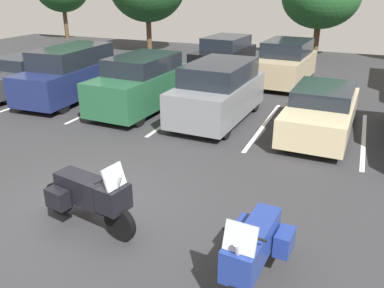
# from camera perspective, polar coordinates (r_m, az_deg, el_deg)

# --- Properties ---
(ground) EXTENTS (44.00, 44.00, 0.10)m
(ground) POSITION_cam_1_polar(r_m,az_deg,el_deg) (8.59, -14.22, -8.96)
(ground) COLOR #2D2D30
(motorcycle_touring) EXTENTS (2.28, 1.00, 1.44)m
(motorcycle_touring) POSITION_cam_1_polar(r_m,az_deg,el_deg) (7.58, -14.52, -7.11)
(motorcycle_touring) COLOR black
(motorcycle_touring) RESTS_ON ground
(motorcycle_second) EXTENTS (0.93, 2.21, 1.46)m
(motorcycle_second) POSITION_cam_1_polar(r_m,az_deg,el_deg) (6.10, 8.94, -14.55)
(motorcycle_second) COLOR black
(motorcycle_second) RESTS_ON ground
(parking_stripes) EXTENTS (27.09, 4.80, 0.01)m
(parking_stripes) POSITION_cam_1_polar(r_m,az_deg,el_deg) (14.58, -7.20, 5.01)
(parking_stripes) COLOR silver
(parking_stripes) RESTS_ON ground
(car_charcoal) EXTENTS (1.97, 4.36, 1.46)m
(car_charcoal) POSITION_cam_1_polar(r_m,az_deg,el_deg) (18.05, -23.28, 9.09)
(car_charcoal) COLOR #38383D
(car_charcoal) RESTS_ON ground
(car_navy) EXTENTS (2.01, 4.88, 1.99)m
(car_navy) POSITION_cam_1_polar(r_m,az_deg,el_deg) (16.27, -17.03, 9.66)
(car_navy) COLOR navy
(car_navy) RESTS_ON ground
(car_green) EXTENTS (2.05, 4.43, 1.92)m
(car_green) POSITION_cam_1_polar(r_m,az_deg,el_deg) (14.23, -7.32, 8.56)
(car_green) COLOR #235638
(car_green) RESTS_ON ground
(car_grey) EXTENTS (2.07, 4.39, 1.92)m
(car_grey) POSITION_cam_1_polar(r_m,az_deg,el_deg) (13.09, 3.79, 7.49)
(car_grey) COLOR slate
(car_grey) RESTS_ON ground
(car_champagne) EXTENTS (1.94, 4.51, 1.43)m
(car_champagne) POSITION_cam_1_polar(r_m,az_deg,el_deg) (12.53, 18.11, 4.54)
(car_champagne) COLOR #C1B289
(car_champagne) RESTS_ON ground
(car_far_black) EXTENTS (2.10, 4.33, 1.88)m
(car_far_black) POSITION_cam_1_polar(r_m,az_deg,el_deg) (19.53, 4.65, 12.34)
(car_far_black) COLOR black
(car_far_black) RESTS_ON ground
(car_far_tan) EXTENTS (2.20, 4.45, 1.91)m
(car_far_tan) POSITION_cam_1_polar(r_m,az_deg,el_deg) (18.47, 13.29, 11.28)
(car_far_tan) COLOR tan
(car_far_tan) RESTS_ON ground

